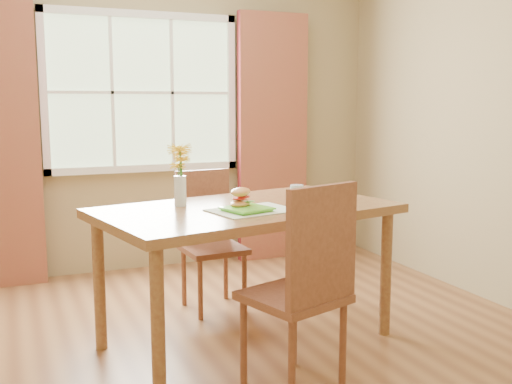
{
  "coord_description": "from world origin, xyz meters",
  "views": [
    {
      "loc": [
        -1.07,
        -3.14,
        1.43
      ],
      "look_at": [
        0.24,
        -0.01,
        0.91
      ],
      "focal_mm": 42.0,
      "sensor_mm": 36.0,
      "label": 1
    }
  ],
  "objects": [
    {
      "name": "chair_near",
      "position": [
        0.23,
        -0.66,
        0.57
      ],
      "size": [
        0.55,
        0.55,
        1.05
      ],
      "rotation": [
        0.0,
        0.0,
        0.31
      ],
      "color": "brown",
      "rests_on": "room"
    },
    {
      "name": "window",
      "position": [
        0.0,
        1.87,
        1.5
      ],
      "size": [
        1.62,
        0.06,
        1.32
      ],
      "color": "#A8C393",
      "rests_on": "room"
    },
    {
      "name": "placemat",
      "position": [
        0.17,
        -0.11,
        0.83
      ],
      "size": [
        0.51,
        0.41,
        0.01
      ],
      "primitive_type": "cube",
      "rotation": [
        0.0,
        0.0,
        0.2
      ],
      "color": "beige",
      "rests_on": "dining_table"
    },
    {
      "name": "plate",
      "position": [
        0.13,
        -0.13,
        0.84
      ],
      "size": [
        0.29,
        0.29,
        0.01
      ],
      "primitive_type": "cube",
      "rotation": [
        0.0,
        0.0,
        0.29
      ],
      "color": "#5ED936",
      "rests_on": "placemat"
    },
    {
      "name": "curtain_right",
      "position": [
        1.15,
        1.78,
        1.1
      ],
      "size": [
        0.65,
        0.08,
        2.2
      ],
      "primitive_type": "cube",
      "color": "maroon",
      "rests_on": "room"
    },
    {
      "name": "flower_vase",
      "position": [
        -0.15,
        0.2,
        1.05
      ],
      "size": [
        0.15,
        0.15,
        0.36
      ],
      "color": "silver",
      "rests_on": "dining_table"
    },
    {
      "name": "room",
      "position": [
        0.0,
        0.0,
        1.35
      ],
      "size": [
        4.24,
        3.84,
        2.74
      ],
      "color": "brown",
      "rests_on": "ground"
    },
    {
      "name": "chair_far",
      "position": [
        0.2,
        0.75,
        0.52
      ],
      "size": [
        0.42,
        0.42,
        0.95
      ],
      "rotation": [
        0.0,
        0.0,
        0.06
      ],
      "color": "brown",
      "rests_on": "room"
    },
    {
      "name": "croissant_sandwich",
      "position": [
        0.12,
        -0.06,
        0.9
      ],
      "size": [
        0.18,
        0.17,
        0.11
      ],
      "rotation": [
        0.0,
        0.0,
        0.7
      ],
      "color": "#E08F4C",
      "rests_on": "plate"
    },
    {
      "name": "dining_table",
      "position": [
        0.2,
        0.04,
        0.74
      ],
      "size": [
        1.85,
        1.27,
        0.82
      ],
      "rotation": [
        0.0,
        0.0,
        0.2
      ],
      "color": "olive",
      "rests_on": "room"
    },
    {
      "name": "water_glass",
      "position": [
        0.49,
        -0.03,
        0.88
      ],
      "size": [
        0.08,
        0.08,
        0.12
      ],
      "color": "silver",
      "rests_on": "dining_table"
    }
  ]
}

